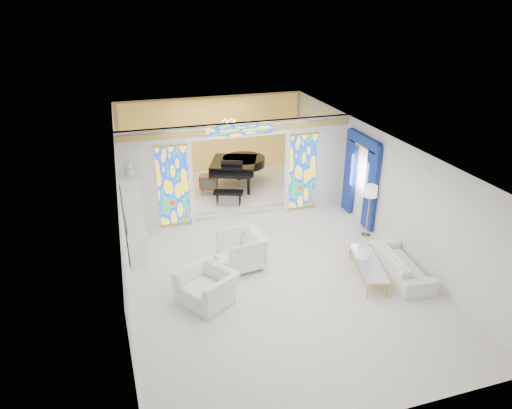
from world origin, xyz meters
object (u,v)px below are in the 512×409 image
object	(u,v)px
sofa	(401,264)
coffee_table	(369,263)
china_cabinet	(135,214)
tv_console	(209,182)
armchair_left	(206,287)
grand_piano	(238,164)
armchair_right	(241,251)

from	to	relation	value
sofa	coffee_table	world-z (taller)	sofa
china_cabinet	sofa	bearing A→B (deg)	-25.88
china_cabinet	tv_console	distance (m)	3.95
coffee_table	tv_console	xyz separation A→B (m)	(-2.81, 5.81, 0.25)
armchair_left	sofa	distance (m)	4.83
china_cabinet	sofa	xyz separation A→B (m)	(6.17, -2.99, -0.86)
china_cabinet	coffee_table	bearing A→B (deg)	-27.98
coffee_table	grand_piano	distance (m)	6.55
armchair_left	sofa	size ratio (longest dim) A/B	0.56
sofa	grand_piano	size ratio (longest dim) A/B	0.71
sofa	tv_console	bearing A→B (deg)	37.54
china_cabinet	tv_console	size ratio (longest dim) A/B	3.93
china_cabinet	grand_piano	xyz separation A→B (m)	(3.72, 3.48, -0.21)
coffee_table	grand_piano	size ratio (longest dim) A/B	0.64
china_cabinet	grand_piano	size ratio (longest dim) A/B	0.90
sofa	grand_piano	xyz separation A→B (m)	(-2.45, 6.47, 0.65)
china_cabinet	grand_piano	world-z (taller)	china_cabinet
sofa	grand_piano	world-z (taller)	grand_piano
armchair_left	grand_piano	size ratio (longest dim) A/B	0.39
armchair_right	china_cabinet	bearing A→B (deg)	-128.56
china_cabinet	coffee_table	distance (m)	6.11
china_cabinet	coffee_table	xyz separation A→B (m)	(5.35, -2.84, -0.79)
coffee_table	tv_console	bearing A→B (deg)	115.78
grand_piano	armchair_right	bearing A→B (deg)	-82.95
armchair_left	tv_console	bearing A→B (deg)	134.86
armchair_right	coffee_table	size ratio (longest dim) A/B	0.53
grand_piano	tv_console	world-z (taller)	grand_piano
armchair_left	sofa	bearing A→B (deg)	53.03
armchair_right	tv_console	bearing A→B (deg)	171.55
armchair_right	coffee_table	xyz separation A→B (m)	(2.87, -1.36, -0.09)
sofa	tv_console	world-z (taller)	tv_console
coffee_table	grand_piano	bearing A→B (deg)	104.49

